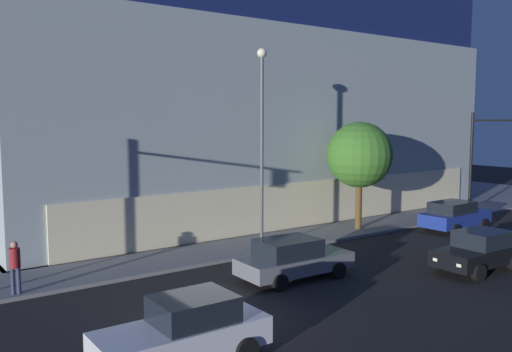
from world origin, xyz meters
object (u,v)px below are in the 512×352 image
car_grey (293,258)px  pedestrian_waiting (15,263)px  traffic_light_far_corner (496,146)px  sidewalk_tree (360,155)px  street_lamp_sidewalk (262,127)px  car_black (479,251)px  modern_building (187,105)px  car_blue (454,215)px  car_white (185,331)px

car_grey → pedestrian_waiting: bearing=157.3°
traffic_light_far_corner → sidewalk_tree: size_ratio=1.10×
traffic_light_far_corner → street_lamp_sidewalk: size_ratio=0.71×
pedestrian_waiting → car_black: (16.10, -7.48, -0.42)m
sidewalk_tree → modern_building: bearing=95.5°
sidewalk_tree → car_blue: (4.65, -2.93, -3.41)m
modern_building → car_white: 29.75m
street_lamp_sidewalk → car_white: bearing=-136.1°
car_white → pedestrian_waiting: bearing=106.3°
street_lamp_sidewalk → modern_building: bearing=72.0°
pedestrian_waiting → street_lamp_sidewalk: bearing=1.6°
street_lamp_sidewalk → car_black: 10.65m
car_blue → car_white: bearing=-163.8°
car_grey → car_blue: 13.55m
traffic_light_far_corner → car_grey: bearing=-172.0°
car_grey → sidewalk_tree: bearing=28.7°
pedestrian_waiting → car_blue: (22.65, -1.98, -0.43)m
pedestrian_waiting → car_white: 8.24m
street_lamp_sidewalk → pedestrian_waiting: (-10.83, -0.31, -4.57)m
modern_building → car_black: size_ratio=8.01×
street_lamp_sidewalk → pedestrian_waiting: 11.76m
car_grey → car_blue: (13.42, 1.88, 0.02)m
sidewalk_tree → car_white: size_ratio=1.34×
modern_building → car_black: (-0.32, -24.95, -6.49)m
pedestrian_waiting → car_white: bearing=-73.7°
traffic_light_far_corner → sidewalk_tree: (-9.93, 2.20, -0.28)m
car_black → traffic_light_far_corner: bearing=27.8°
car_black → car_blue: size_ratio=0.89×
car_grey → car_blue: bearing=8.0°
sidewalk_tree → car_blue: sidewalk_tree is taller
pedestrian_waiting → car_blue: bearing=-5.0°
traffic_light_far_corner → car_blue: traffic_light_far_corner is taller
pedestrian_waiting → car_grey: pedestrian_waiting is taller
sidewalk_tree → car_grey: 10.58m
modern_building → car_white: modern_building is taller
modern_building → car_black: 25.79m
car_blue → street_lamp_sidewalk: bearing=169.0°
pedestrian_waiting → car_white: pedestrian_waiting is taller
car_grey → car_black: bearing=-27.8°
traffic_light_far_corner → modern_building: bearing=121.6°
pedestrian_waiting → car_white: (2.31, -7.90, -0.41)m
traffic_light_far_corner → pedestrian_waiting: traffic_light_far_corner is taller
traffic_light_far_corner → sidewalk_tree: traffic_light_far_corner is taller
pedestrian_waiting → traffic_light_far_corner: bearing=-2.6°
street_lamp_sidewalk → car_grey: size_ratio=1.99×
pedestrian_waiting → car_black: size_ratio=0.46×
car_blue → car_grey: bearing=-172.0°
traffic_light_far_corner → street_lamp_sidewalk: street_lamp_sidewalk is taller
traffic_light_far_corner → car_white: bearing=-165.4°
modern_building → car_grey: bearing=-108.6°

